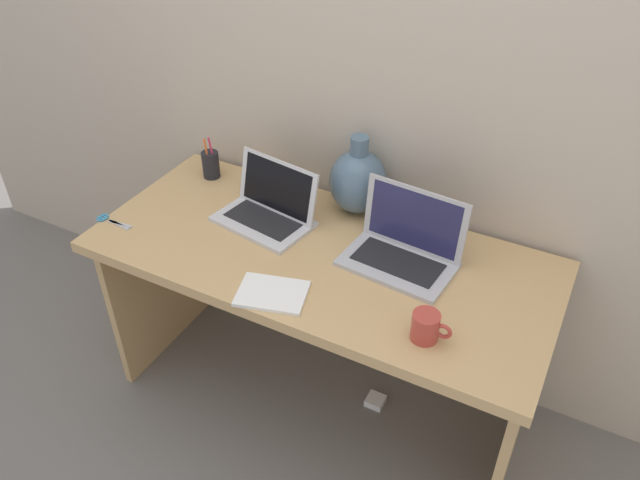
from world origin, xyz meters
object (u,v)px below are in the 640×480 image
(coffee_mug, at_px, (426,327))
(laptop_right, at_px, (406,243))
(power_brick, at_px, (375,401))
(pen_cup, at_px, (211,164))
(laptop_left, at_px, (270,206))
(scissors, at_px, (109,220))
(notebook_stack, at_px, (272,293))
(green_vase, at_px, (358,181))

(coffee_mug, bearing_deg, laptop_right, 120.73)
(laptop_right, bearing_deg, power_brick, -152.94)
(pen_cup, xyz_separation_m, power_brick, (0.82, -0.16, -0.78))
(laptop_left, xyz_separation_m, laptop_right, (0.51, 0.01, 0.01))
(coffee_mug, bearing_deg, scissors, 178.97)
(laptop_left, bearing_deg, power_brick, -1.99)
(power_brick, bearing_deg, scissors, -164.58)
(laptop_right, height_order, pen_cup, laptop_right)
(notebook_stack, bearing_deg, power_brick, 54.12)
(laptop_left, xyz_separation_m, notebook_stack, (0.22, -0.35, -0.05))
(laptop_left, relative_size, scissors, 2.48)
(laptop_left, bearing_deg, green_vase, 38.52)
(notebook_stack, bearing_deg, scissors, 174.69)
(green_vase, height_order, power_brick, green_vase)
(laptop_right, bearing_deg, pen_cup, 171.26)
(laptop_left, distance_m, coffee_mug, 0.76)
(green_vase, height_order, notebook_stack, green_vase)
(coffee_mug, xyz_separation_m, scissors, (-1.20, 0.02, -0.04))
(laptop_left, relative_size, laptop_right, 0.98)
(coffee_mug, bearing_deg, notebook_stack, -174.52)
(coffee_mug, distance_m, scissors, 1.20)
(laptop_left, distance_m, green_vase, 0.33)
(pen_cup, distance_m, scissors, 0.45)
(laptop_right, height_order, notebook_stack, laptop_right)
(pen_cup, height_order, power_brick, pen_cup)
(laptop_left, relative_size, coffee_mug, 3.12)
(scissors, height_order, power_brick, scissors)
(coffee_mug, relative_size, pen_cup, 0.65)
(power_brick, bearing_deg, coffee_mug, -50.71)
(green_vase, relative_size, scissors, 1.99)
(laptop_left, height_order, notebook_stack, laptop_left)
(scissors, bearing_deg, notebook_stack, -5.31)
(laptop_left, bearing_deg, notebook_stack, -57.82)
(laptop_left, bearing_deg, coffee_mug, -23.56)
(laptop_right, relative_size, green_vase, 1.27)
(green_vase, relative_size, notebook_stack, 1.40)
(coffee_mug, bearing_deg, power_brick, 129.29)
(green_vase, height_order, coffee_mug, green_vase)
(laptop_left, height_order, laptop_right, laptop_right)
(notebook_stack, relative_size, scissors, 1.42)
(scissors, xyz_separation_m, power_brick, (0.96, 0.27, -0.73))
(green_vase, relative_size, coffee_mug, 2.51)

